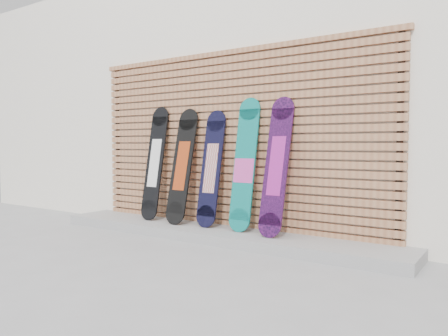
{
  "coord_description": "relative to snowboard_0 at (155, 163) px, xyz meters",
  "views": [
    {
      "loc": [
        2.85,
        -3.57,
        1.12
      ],
      "look_at": [
        -0.07,
        0.75,
        0.85
      ],
      "focal_mm": 35.0,
      "sensor_mm": 36.0,
      "label": 1
    }
  ],
  "objects": [
    {
      "name": "ground",
      "position": [
        1.23,
        -0.79,
        -0.88
      ],
      "size": [
        80.0,
        80.0,
        0.0
      ],
      "primitive_type": "plane",
      "color": "gray",
      "rests_on": "ground"
    },
    {
      "name": "building",
      "position": [
        1.73,
        2.71,
        0.92
      ],
      "size": [
        12.0,
        5.0,
        3.6
      ],
      "primitive_type": "cube",
      "color": "white",
      "rests_on": "ground"
    },
    {
      "name": "concrete_step",
      "position": [
        1.08,
        -0.11,
        -0.82
      ],
      "size": [
        4.6,
        0.7,
        0.12
      ],
      "primitive_type": "cube",
      "color": "gray",
      "rests_on": "ground"
    },
    {
      "name": "slat_wall",
      "position": [
        1.08,
        0.18,
        0.32
      ],
      "size": [
        4.26,
        0.08,
        2.29
      ],
      "color": "#A26743",
      "rests_on": "ground"
    },
    {
      "name": "snowboard_0",
      "position": [
        0.0,
        0.0,
        0.0
      ],
      "size": [
        0.27,
        0.31,
        1.53
      ],
      "color": "black",
      "rests_on": "concrete_step"
    },
    {
      "name": "snowboard_1",
      "position": [
        0.5,
        -0.03,
        -0.02
      ],
      "size": [
        0.3,
        0.37,
        1.48
      ],
      "color": "black",
      "rests_on": "concrete_step"
    },
    {
      "name": "snowboard_2",
      "position": [
        0.94,
        0.01,
        -0.04
      ],
      "size": [
        0.28,
        0.3,
        1.44
      ],
      "color": "black",
      "rests_on": "concrete_step"
    },
    {
      "name": "snowboard_3",
      "position": [
        1.42,
        0.0,
        0.01
      ],
      "size": [
        0.28,
        0.3,
        1.57
      ],
      "color": "#0C736E",
      "rests_on": "concrete_step"
    },
    {
      "name": "snowboard_4",
      "position": [
        1.86,
        -0.04,
        0.01
      ],
      "size": [
        0.27,
        0.39,
        1.56
      ],
      "color": "black",
      "rests_on": "concrete_step"
    }
  ]
}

